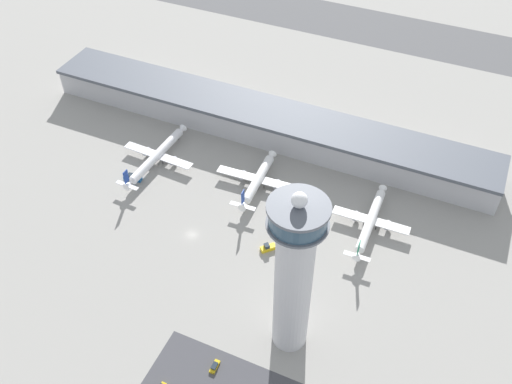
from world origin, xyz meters
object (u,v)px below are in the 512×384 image
airplane_gate_bravo (258,180)px  service_truck_fuel (268,248)px  car_black_suv (215,366)px  control_tower (294,273)px  airplane_gate_alpha (157,156)px  airplane_gate_charlie (371,221)px  service_truck_catering (132,178)px

airplane_gate_bravo → service_truck_fuel: 35.36m
car_black_suv → service_truck_fuel: bearing=94.2°
control_tower → airplane_gate_alpha: size_ratio=1.48×
control_tower → service_truck_fuel: control_tower is taller
control_tower → airplane_gate_bravo: bearing=122.1°
airplane_gate_alpha → airplane_gate_charlie: bearing=0.2°
service_truck_catering → car_black_suv: (72.86, -64.55, -0.44)m
airplane_gate_bravo → car_black_suv: bearing=-75.4°
control_tower → airplane_gate_alpha: bearing=145.9°
airplane_gate_alpha → car_black_suv: bearing=-48.8°
airplane_gate_alpha → airplane_gate_bravo: airplane_gate_bravo is taller
car_black_suv → airplane_gate_alpha: bearing=131.2°
control_tower → airplane_gate_bravo: control_tower is taller
airplane_gate_alpha → airplane_gate_bravo: (47.38, 4.07, 0.17)m
airplane_gate_charlie → car_black_suv: (-28.54, -78.95, -3.51)m
control_tower → airplane_gate_charlie: size_ratio=1.64×
service_truck_catering → car_black_suv: 97.34m
airplane_gate_alpha → service_truck_catering: size_ratio=5.51×
airplane_gate_alpha → airplane_gate_bravo: 47.55m
control_tower → service_truck_catering: 106.33m
control_tower → car_black_suv: bearing=-131.3°
service_truck_fuel → airplane_gate_bravo: bearing=120.1°
airplane_gate_alpha → control_tower: bearing=-34.1°
service_truck_fuel → car_black_suv: size_ratio=1.23×
airplane_gate_bravo → car_black_suv: 85.54m
service_truck_catering → airplane_gate_alpha: bearing=74.1°
service_truck_catering → service_truck_fuel: service_truck_fuel is taller
airplane_gate_alpha → car_black_suv: 104.59m
control_tower → car_black_suv: control_tower is taller
airplane_gate_alpha → car_black_suv: (68.85, -78.65, -3.33)m
airplane_gate_bravo → control_tower: bearing=-57.9°
control_tower → airplane_gate_bravo: size_ratio=1.79×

